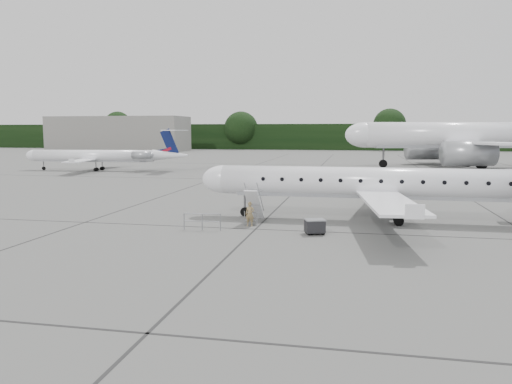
# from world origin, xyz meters

# --- Properties ---
(ground) EXTENTS (320.00, 320.00, 0.00)m
(ground) POSITION_xyz_m (0.00, 0.00, 0.00)
(ground) COLOR #5A5A57
(ground) RESTS_ON ground
(treeline) EXTENTS (260.00, 4.00, 8.00)m
(treeline) POSITION_xyz_m (0.00, 130.00, 4.00)
(treeline) COLOR black
(treeline) RESTS_ON ground
(terminal_building) EXTENTS (40.00, 14.00, 10.00)m
(terminal_building) POSITION_xyz_m (-70.00, 110.00, 5.00)
(terminal_building) COLOR gray
(terminal_building) RESTS_ON ground
(main_regional_jet) EXTENTS (27.50, 19.88, 7.02)m
(main_regional_jet) POSITION_xyz_m (0.73, 6.46, 3.51)
(main_regional_jet) COLOR white
(main_regional_jet) RESTS_ON ground
(airstair) EXTENTS (0.86, 2.32, 2.20)m
(airstair) POSITION_xyz_m (-7.37, 4.33, 1.10)
(airstair) COLOR white
(airstair) RESTS_ON ground
(passenger) EXTENTS (0.58, 0.40, 1.53)m
(passenger) POSITION_xyz_m (-7.37, 3.02, 0.77)
(passenger) COLOR olive
(passenger) RESTS_ON ground
(safety_railing) EXTENTS (2.20, 0.26, 1.00)m
(safety_railing) POSITION_xyz_m (-9.88, 1.18, 0.50)
(safety_railing) COLOR gray
(safety_railing) RESTS_ON ground
(baggage_cart) EXTENTS (1.29, 1.17, 0.93)m
(baggage_cart) POSITION_xyz_m (-3.22, 1.39, 0.46)
(baggage_cart) COLOR #232326
(baggage_cart) RESTS_ON ground
(bg_narrowbody) EXTENTS (45.69, 37.20, 14.45)m
(bg_narrowbody) POSITION_xyz_m (15.53, 58.25, 7.23)
(bg_narrowbody) COLOR white
(bg_narrowbody) RESTS_ON ground
(bg_regional_left) EXTENTS (24.80, 18.88, 6.13)m
(bg_regional_left) POSITION_xyz_m (-39.23, 40.78, 3.06)
(bg_regional_left) COLOR white
(bg_regional_left) RESTS_ON ground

